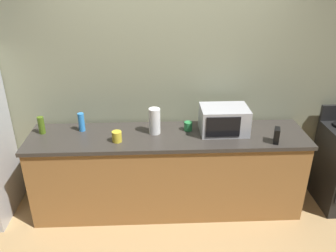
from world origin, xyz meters
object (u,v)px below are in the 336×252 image
microwave (224,120)px  cordless_phone (277,135)px  mug_yellow (117,137)px  bottle_spray_cleaner (81,122)px  paper_towel_roll (155,121)px  bottle_olive_oil (41,125)px  mug_green (188,126)px

microwave → cordless_phone: size_ratio=3.20×
cordless_phone → mug_yellow: (-1.55, 0.09, -0.02)m
microwave → bottle_spray_cleaner: microwave is taller
microwave → mug_yellow: size_ratio=4.47×
paper_towel_roll → mug_yellow: (-0.37, -0.17, -0.08)m
paper_towel_roll → bottle_olive_oil: (-1.15, 0.05, -0.04)m
mug_green → microwave: bearing=-7.7°
bottle_olive_oil → paper_towel_roll: bearing=-2.3°
microwave → bottle_olive_oil: microwave is taller
paper_towel_roll → microwave: bearing=-0.2°
mug_yellow → mug_green: bearing=16.7°
cordless_phone → microwave: bearing=169.7°
microwave → bottle_spray_cleaner: size_ratio=2.46×
cordless_phone → mug_yellow: cordless_phone is taller
bottle_spray_cleaner → mug_yellow: 0.46m
microwave → mug_yellow: 1.09m
bottle_olive_oil → mug_yellow: 0.81m
bottle_olive_oil → mug_green: bottle_olive_oil is taller
cordless_phone → bottle_olive_oil: bearing=-169.2°
paper_towel_roll → bottle_olive_oil: 1.15m
cordless_phone → paper_towel_roll: bearing=-174.1°
microwave → bottle_olive_oil: (-1.86, 0.05, -0.04)m
mug_green → cordless_phone: bearing=-20.1°
cordless_phone → mug_yellow: bearing=-165.0°
paper_towel_roll → cordless_phone: (1.18, -0.26, -0.06)m
paper_towel_roll → mug_green: paper_towel_roll is taller
mug_yellow → microwave: bearing=8.8°
cordless_phone → bottle_spray_cleaner: (-1.93, 0.35, 0.02)m
microwave → cordless_phone: (0.47, -0.26, -0.06)m
microwave → mug_yellow: bearing=-171.2°
bottle_spray_cleaner → mug_yellow: size_ratio=1.82×
bottle_olive_oil → mug_yellow: (0.78, -0.22, -0.04)m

